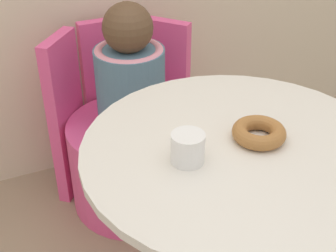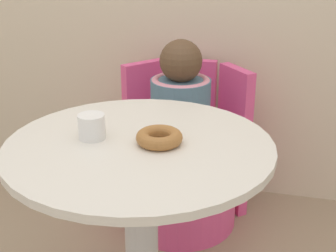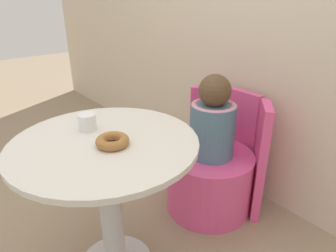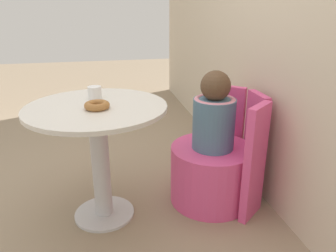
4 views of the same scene
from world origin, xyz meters
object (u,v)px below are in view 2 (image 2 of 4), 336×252
object	(u,v)px
cup	(92,127)
child_figure	(181,102)
tub_chair	(180,184)
round_table	(141,197)
donut	(159,137)

from	to	relation	value
cup	child_figure	bearing A→B (deg)	80.92
tub_chair	round_table	bearing A→B (deg)	-87.43
donut	child_figure	bearing A→B (deg)	97.41
child_figure	cup	bearing A→B (deg)	-99.08
donut	cup	size ratio (longest dim) A/B	1.70
round_table	cup	size ratio (longest dim) A/B	9.87
tub_chair	cup	distance (m)	0.93
round_table	cup	bearing A→B (deg)	-178.83
tub_chair	donut	distance (m)	0.91
round_table	tub_chair	size ratio (longest dim) A/B	1.49
round_table	tub_chair	bearing A→B (deg)	92.57
child_figure	cup	size ratio (longest dim) A/B	6.16
child_figure	donut	distance (m)	0.73
round_table	donut	bearing A→B (deg)	6.23
round_table	child_figure	xyz separation A→B (m)	(-0.03, 0.72, 0.07)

